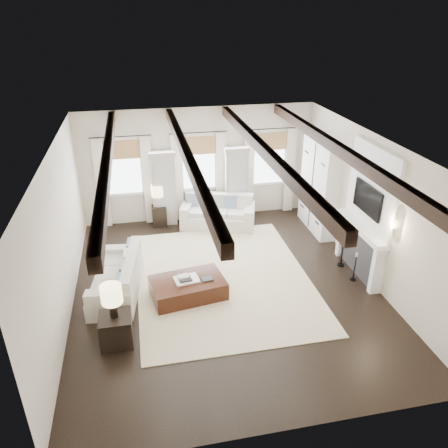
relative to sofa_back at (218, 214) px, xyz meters
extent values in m
plane|color=black|center=(-0.42, -3.07, -0.35)|extent=(7.50, 7.50, 0.00)
cube|color=beige|center=(-0.42, 0.68, 1.25)|extent=(6.50, 0.04, 3.20)
cube|color=beige|center=(-0.42, -6.82, 1.25)|extent=(6.50, 0.04, 3.20)
cube|color=beige|center=(-3.67, -3.07, 1.25)|extent=(0.04, 7.50, 3.20)
cube|color=beige|center=(2.83, -3.07, 1.25)|extent=(0.04, 7.50, 3.20)
cube|color=white|center=(-0.42, -3.07, 2.85)|extent=(6.50, 7.50, 0.04)
cube|color=black|center=(-2.62, -3.07, 2.73)|extent=(0.16, 7.40, 0.22)
cube|color=black|center=(-1.17, -3.07, 2.73)|extent=(0.16, 7.40, 0.22)
cube|color=black|center=(0.33, -3.07, 2.73)|extent=(0.16, 7.40, 0.22)
cube|color=black|center=(1.78, -3.07, 2.73)|extent=(0.16, 7.40, 0.22)
cube|color=white|center=(-2.47, 0.65, 1.30)|extent=(0.90, 0.03, 1.45)
cube|color=#AB7C4D|center=(-2.47, 0.59, 1.83)|extent=(0.94, 0.04, 0.50)
cube|color=white|center=(-3.09, 0.55, 0.92)|extent=(0.28, 0.08, 2.50)
cube|color=white|center=(-1.85, 0.55, 0.92)|extent=(0.28, 0.08, 2.50)
cylinder|color=black|center=(-2.47, 0.54, 2.20)|extent=(1.60, 0.02, 0.02)
cube|color=white|center=(-0.42, 0.65, 1.30)|extent=(0.90, 0.03, 1.45)
cube|color=#AB7C4D|center=(-0.42, 0.59, 1.83)|extent=(0.94, 0.04, 0.50)
cube|color=white|center=(-1.04, 0.55, 0.92)|extent=(0.28, 0.08, 2.50)
cube|color=white|center=(0.20, 0.55, 0.92)|extent=(0.28, 0.08, 2.50)
cylinder|color=black|center=(-0.42, 0.54, 2.20)|extent=(1.60, 0.02, 0.02)
cube|color=white|center=(1.63, 0.65, 1.30)|extent=(0.90, 0.03, 1.45)
cube|color=#AB7C4D|center=(1.63, 0.59, 1.83)|extent=(0.94, 0.04, 0.50)
cube|color=white|center=(1.01, 0.55, 0.92)|extent=(0.28, 0.08, 2.50)
cube|color=white|center=(2.25, 0.55, 0.92)|extent=(0.28, 0.08, 2.50)
cylinder|color=black|center=(1.63, 0.54, 2.20)|extent=(1.60, 0.02, 0.02)
cube|color=#BAB1A5|center=(-1.45, 0.46, 0.65)|extent=(0.64, 0.38, 2.00)
cube|color=#B2B7BA|center=(-1.45, 0.26, 0.80)|extent=(0.48, 0.02, 1.40)
cube|color=#BAB1A5|center=(-1.45, 0.46, 1.71)|extent=(0.70, 0.42, 0.12)
cube|color=#BAB1A5|center=(0.60, 0.46, 0.65)|extent=(0.64, 0.38, 2.00)
cube|color=#B2B7BA|center=(0.60, 0.26, 0.80)|extent=(0.48, 0.02, 1.40)
cube|color=#BAB1A5|center=(0.60, 0.46, 1.71)|extent=(0.70, 0.42, 0.12)
cube|color=#29292B|center=(2.74, -3.07, 0.20)|extent=(0.18, 1.50, 1.10)
cube|color=black|center=(2.71, -3.07, 0.05)|extent=(0.10, 0.90, 0.70)
cube|color=white|center=(2.70, -3.89, 0.20)|extent=(0.26, 0.14, 1.10)
cube|color=white|center=(2.70, -2.25, 0.20)|extent=(0.26, 0.14, 1.10)
cube|color=white|center=(2.67, -3.07, 0.81)|extent=(0.32, 1.90, 0.12)
cube|color=white|center=(2.78, -3.07, 1.75)|extent=(0.10, 1.90, 1.80)
cube|color=black|center=(2.71, -3.07, 1.50)|extent=(0.07, 1.10, 0.64)
cylinder|color=#FFD899|center=(2.73, -4.12, 1.40)|extent=(0.10, 0.10, 0.14)
cube|color=silver|center=(2.63, -0.72, 0.90)|extent=(0.40, 1.70, 2.50)
cube|color=black|center=(2.42, -0.72, 0.90)|extent=(0.01, 0.02, 2.40)
cube|color=beige|center=(-0.42, -2.72, -0.34)|extent=(3.84, 4.88, 0.02)
cube|color=silver|center=(-0.02, -0.06, -0.16)|extent=(2.20, 1.48, 0.38)
cube|color=silver|center=(0.09, 0.27, 0.27)|extent=(1.90, 0.78, 0.48)
cube|color=silver|center=(-0.86, 0.20, 0.16)|extent=(0.50, 0.90, 0.25)
cube|color=silver|center=(0.82, -0.33, 0.16)|extent=(0.50, 0.90, 0.25)
cube|color=silver|center=(-0.57, 0.06, 0.10)|extent=(0.69, 0.71, 0.13)
cube|color=silver|center=(-0.03, -0.11, 0.10)|extent=(0.69, 0.71, 0.13)
cube|color=silver|center=(0.50, -0.28, 0.10)|extent=(0.69, 0.71, 0.13)
cube|color=slate|center=(-0.65, 0.33, 0.30)|extent=(0.45, 0.32, 0.42)
cube|color=silver|center=(-0.31, 0.22, 0.30)|extent=(0.45, 0.32, 0.42)
cube|color=#B9B99E|center=(0.04, 0.12, 0.30)|extent=(0.45, 0.32, 0.42)
cube|color=slate|center=(0.38, 0.01, 0.30)|extent=(0.45, 0.32, 0.42)
cube|color=silver|center=(0.72, -0.10, 0.30)|extent=(0.45, 0.32, 0.42)
cube|color=silver|center=(-2.76, -2.80, -0.16)|extent=(1.20, 2.14, 0.39)
cube|color=silver|center=(-2.41, -2.85, 0.28)|extent=(0.48, 1.95, 0.48)
cube|color=silver|center=(-2.64, -1.92, 0.16)|extent=(0.90, 0.37, 0.25)
cube|color=silver|center=(-2.89, -3.68, 0.16)|extent=(0.90, 0.37, 0.25)
cube|color=silver|center=(-2.73, -2.24, 0.10)|extent=(0.65, 0.62, 0.14)
cube|color=silver|center=(-2.81, -2.79, 0.10)|extent=(0.65, 0.62, 0.14)
cube|color=silver|center=(-2.89, -3.35, 0.10)|extent=(0.65, 0.62, 0.14)
cube|color=slate|center=(-2.47, -2.11, 0.31)|extent=(0.27, 0.43, 0.42)
cube|color=silver|center=(-2.54, -2.59, 0.31)|extent=(0.27, 0.43, 0.42)
cube|color=#B9B99E|center=(-2.61, -3.07, 0.31)|extent=(0.27, 0.43, 0.42)
cube|color=slate|center=(-2.68, -3.55, 0.31)|extent=(0.27, 0.43, 0.42)
cube|color=black|center=(-1.27, -3.22, -0.15)|extent=(1.65, 1.17, 0.40)
cube|color=white|center=(-1.30, -3.22, 0.07)|extent=(0.55, 0.45, 0.04)
cube|color=#262628|center=(-1.33, -3.26, 0.11)|extent=(0.29, 0.24, 0.04)
cube|color=beige|center=(-1.36, -3.20, 0.14)|extent=(0.24, 0.20, 0.03)
cube|color=#262628|center=(-0.87, -3.28, 0.06)|extent=(0.27, 0.22, 0.03)
cube|color=black|center=(-2.74, -4.38, -0.06)|extent=(0.58, 0.58, 0.58)
cylinder|color=black|center=(-2.74, -4.38, 0.39)|extent=(0.15, 0.15, 0.32)
cylinder|color=#F9D89E|center=(-2.74, -4.38, 0.71)|extent=(0.38, 0.38, 0.34)
cube|color=black|center=(-1.62, 0.35, -0.05)|extent=(0.39, 0.39, 0.59)
cylinder|color=black|center=(-1.62, 0.35, 0.39)|extent=(0.14, 0.14, 0.30)
cylinder|color=#F9D89E|center=(-1.62, 0.35, 0.70)|extent=(0.36, 0.36, 0.32)
cylinder|color=black|center=(2.48, -3.36, -0.34)|extent=(0.14, 0.14, 0.02)
cylinder|color=black|center=(2.48, -3.36, -0.04)|extent=(0.03, 0.03, 0.62)
cylinder|color=beige|center=(2.48, -3.36, 0.31)|extent=(0.05, 0.05, 0.09)
cylinder|color=black|center=(2.48, -2.72, -0.34)|extent=(0.17, 0.17, 0.02)
cylinder|color=black|center=(2.48, -2.72, 0.03)|extent=(0.03, 0.03, 0.76)
cylinder|color=beige|center=(2.48, -2.72, 0.45)|extent=(0.06, 0.06, 0.11)
camera|label=1|loc=(-2.07, -10.92, 5.19)|focal=35.00mm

